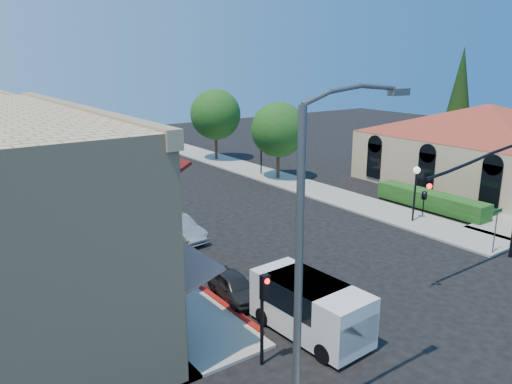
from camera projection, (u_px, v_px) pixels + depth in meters
ground at (443, 313)px, 20.13m from camera, size 120.00×120.00×0.00m
sidewalk_left at (46, 198)px, 36.34m from camera, size 3.50×50.00×0.12m
sidewalk_right at (244, 168)px, 46.20m from camera, size 3.50×50.00×0.12m
curb_red_strip at (196, 286)px, 22.51m from camera, size 0.25×10.00×0.06m
mission_building at (485, 137)px, 40.56m from camera, size 30.12×30.12×6.40m
hedge at (430, 210)px, 33.78m from camera, size 1.40×8.00×1.10m
conifer_far at (460, 96)px, 48.35m from camera, size 3.20×3.20×11.00m
street_tree_a at (278, 130)px, 41.23m from camera, size 4.56×4.56×6.48m
street_tree_b at (216, 114)px, 48.97m from camera, size 4.94×4.94×7.02m
signal_mast_arm at (498, 187)px, 23.54m from camera, size 8.01×0.39×6.00m
secondary_signal at (264, 303)px, 16.12m from camera, size 0.28×0.42×3.32m
cobra_streetlight at (310, 260)px, 12.03m from camera, size 3.60×0.25×9.31m
street_name_sign at (496, 224)px, 25.64m from camera, size 0.80×0.06×2.50m
lamppost_left_near at (161, 236)px, 20.89m from camera, size 0.44×0.44×3.57m
lamppost_left_far at (66, 175)px, 31.86m from camera, size 0.44×0.44×3.57m
lamppost_right_near at (416, 180)px, 30.48m from camera, size 0.44×0.44×3.57m
lamppost_right_far at (261, 144)px, 43.01m from camera, size 0.44×0.44×3.57m
white_van at (311, 305)px, 18.30m from camera, size 2.27×4.78×2.07m
parked_car_a at (234, 286)px, 21.22m from camera, size 1.69×3.47×1.14m
parked_car_b at (178, 228)px, 28.10m from camera, size 1.85×4.28×1.37m
parked_car_c at (94, 191)px, 36.26m from camera, size 1.57×3.81×1.10m
parked_car_d at (78, 184)px, 38.19m from camera, size 2.53×4.61×1.22m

